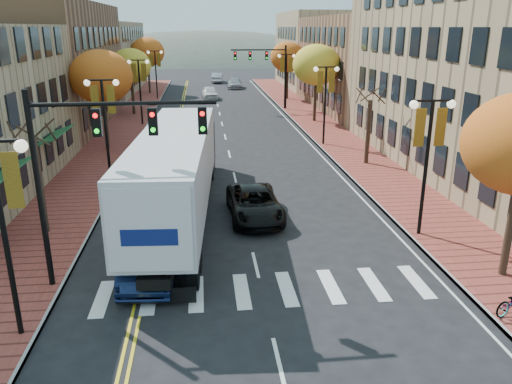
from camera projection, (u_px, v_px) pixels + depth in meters
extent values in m
plane|color=black|center=(269.00, 322.00, 15.75)|extent=(200.00, 200.00, 0.00)
cube|color=brown|center=(124.00, 128.00, 45.47)|extent=(4.00, 85.00, 0.15)
cube|color=brown|center=(318.00, 124.00, 47.32)|extent=(4.00, 85.00, 0.15)
cube|color=brown|center=(37.00, 65.00, 46.24)|extent=(12.00, 24.00, 11.00)
cube|color=#9E8966|center=(92.00, 58.00, 70.07)|extent=(12.00, 26.00, 9.50)
cube|color=brown|center=(384.00, 63.00, 55.70)|extent=(15.00, 24.00, 10.00)
cube|color=#9E8966|center=(334.00, 50.00, 76.31)|extent=(15.00, 20.00, 11.00)
cylinder|color=#382619|center=(40.00, 187.00, 21.67)|extent=(0.28, 0.28, 4.20)
cylinder|color=#382619|center=(105.00, 116.00, 36.65)|extent=(0.28, 0.28, 4.90)
ellipsoid|color=orange|center=(101.00, 77.00, 35.75)|extent=(4.48, 4.48, 3.81)
cylinder|color=#382619|center=(133.00, 92.00, 51.81)|extent=(0.28, 0.28, 4.55)
ellipsoid|color=yellow|center=(130.00, 66.00, 50.97)|extent=(4.16, 4.16, 3.54)
cylinder|color=#382619|center=(149.00, 74.00, 68.72)|extent=(0.28, 0.28, 5.04)
ellipsoid|color=orange|center=(147.00, 52.00, 67.79)|extent=(4.61, 4.61, 3.92)
cylinder|color=#382619|center=(512.00, 216.00, 17.80)|extent=(0.28, 0.28, 4.55)
cylinder|color=#382619|center=(368.00, 132.00, 32.95)|extent=(0.28, 0.28, 4.20)
cylinder|color=#382619|center=(315.00, 95.00, 47.94)|extent=(0.28, 0.28, 4.90)
ellipsoid|color=yellow|center=(316.00, 65.00, 47.04)|extent=(4.48, 4.48, 3.81)
cylinder|color=#382619|center=(287.00, 79.00, 63.06)|extent=(0.28, 0.28, 4.76)
ellipsoid|color=orange|center=(288.00, 57.00, 62.18)|extent=(4.35, 4.35, 3.70)
cylinder|color=black|center=(6.00, 246.00, 14.04)|extent=(0.16, 0.16, 6.00)
sphere|color=#FFF2CC|center=(21.00, 146.00, 13.22)|extent=(0.36, 0.36, 0.36)
cube|color=#C78D1A|center=(13.00, 181.00, 13.48)|extent=(0.45, 0.03, 1.60)
cylinder|color=black|center=(106.00, 132.00, 29.13)|extent=(0.16, 0.16, 6.00)
cylinder|color=black|center=(101.00, 80.00, 28.19)|extent=(1.60, 0.10, 0.10)
sphere|color=#FFF2CC|center=(87.00, 83.00, 28.15)|extent=(0.36, 0.36, 0.36)
sphere|color=#FFF2CC|center=(116.00, 83.00, 28.32)|extent=(0.36, 0.36, 0.36)
cube|color=#C78D1A|center=(95.00, 100.00, 28.49)|extent=(0.45, 0.03, 1.60)
cube|color=#C78D1A|center=(111.00, 99.00, 28.58)|extent=(0.45, 0.03, 1.60)
cylinder|color=black|center=(140.00, 93.00, 46.12)|extent=(0.16, 0.16, 6.00)
cylinder|color=black|center=(138.00, 60.00, 45.17)|extent=(1.60, 0.10, 0.10)
sphere|color=#FFF2CC|center=(129.00, 62.00, 45.14)|extent=(0.36, 0.36, 0.36)
sphere|color=#FFF2CC|center=(147.00, 62.00, 45.30)|extent=(0.36, 0.36, 0.36)
cube|color=#C78D1A|center=(134.00, 72.00, 45.47)|extent=(0.45, 0.03, 1.60)
cube|color=#C78D1A|center=(144.00, 72.00, 45.57)|extent=(0.45, 0.03, 1.60)
cylinder|color=black|center=(156.00, 76.00, 63.10)|extent=(0.16, 0.16, 6.00)
cylinder|color=black|center=(155.00, 51.00, 62.16)|extent=(1.60, 0.10, 0.10)
sphere|color=#FFF2CC|center=(148.00, 52.00, 62.12)|extent=(0.36, 0.36, 0.36)
sphere|color=#FFF2CC|center=(161.00, 52.00, 62.29)|extent=(0.36, 0.36, 0.36)
cube|color=#C78D1A|center=(152.00, 60.00, 62.46)|extent=(0.45, 0.03, 1.60)
cube|color=#C78D1A|center=(159.00, 60.00, 62.55)|extent=(0.45, 0.03, 1.60)
cylinder|color=black|center=(425.00, 171.00, 21.24)|extent=(0.16, 0.16, 6.00)
cylinder|color=black|center=(433.00, 101.00, 20.29)|extent=(1.60, 0.10, 0.10)
sphere|color=#FFF2CC|center=(414.00, 105.00, 20.26)|extent=(0.36, 0.36, 0.36)
sphere|color=#FFF2CC|center=(451.00, 104.00, 20.42)|extent=(0.36, 0.36, 0.36)
cube|color=#C78D1A|center=(420.00, 128.00, 20.59)|extent=(0.45, 0.03, 1.60)
cube|color=#C78D1A|center=(441.00, 127.00, 20.68)|extent=(0.45, 0.03, 1.60)
cylinder|color=black|center=(325.00, 107.00, 38.22)|extent=(0.16, 0.16, 6.00)
cylinder|color=black|center=(326.00, 67.00, 37.28)|extent=(1.60, 0.10, 0.10)
sphere|color=#FFF2CC|center=(316.00, 69.00, 37.24)|extent=(0.36, 0.36, 0.36)
sphere|color=#FFF2CC|center=(337.00, 69.00, 37.41)|extent=(0.36, 0.36, 0.36)
cube|color=#C78D1A|center=(320.00, 82.00, 37.58)|extent=(0.45, 0.03, 1.60)
cube|color=#C78D1A|center=(332.00, 82.00, 37.67)|extent=(0.45, 0.03, 1.60)
cylinder|color=black|center=(286.00, 83.00, 55.21)|extent=(0.16, 0.16, 6.00)
cylinder|color=black|center=(287.00, 54.00, 54.26)|extent=(1.60, 0.10, 0.10)
sphere|color=#FFF2CC|center=(279.00, 56.00, 54.23)|extent=(0.36, 0.36, 0.36)
sphere|color=#FFF2CC|center=(294.00, 56.00, 54.39)|extent=(0.36, 0.36, 0.36)
cube|color=#C78D1A|center=(282.00, 65.00, 54.56)|extent=(0.45, 0.03, 1.60)
cube|color=#C78D1A|center=(290.00, 65.00, 54.65)|extent=(0.45, 0.03, 1.60)
cylinder|color=black|center=(40.00, 195.00, 16.72)|extent=(0.20, 0.20, 7.00)
cylinder|color=black|center=(123.00, 104.00, 16.08)|extent=(6.00, 0.14, 0.14)
cube|color=black|center=(97.00, 123.00, 16.18)|extent=(0.30, 0.25, 0.90)
sphere|color=#FF0C0C|center=(95.00, 116.00, 15.97)|extent=(0.16, 0.16, 0.16)
cube|color=black|center=(153.00, 122.00, 16.36)|extent=(0.30, 0.25, 0.90)
sphere|color=#FF0C0C|center=(152.00, 115.00, 16.15)|extent=(0.16, 0.16, 0.16)
cube|color=black|center=(202.00, 121.00, 16.53)|extent=(0.30, 0.25, 0.90)
sphere|color=#FF0C0C|center=(202.00, 114.00, 16.32)|extent=(0.16, 0.16, 0.16)
cylinder|color=black|center=(285.00, 78.00, 55.04)|extent=(0.20, 0.20, 7.00)
cylinder|color=black|center=(258.00, 50.00, 53.79)|extent=(6.00, 0.14, 0.14)
cube|color=black|center=(267.00, 56.00, 54.07)|extent=(0.30, 0.25, 0.90)
sphere|color=#FF0C0C|center=(267.00, 53.00, 53.86)|extent=(0.16, 0.16, 0.16)
cube|color=black|center=(250.00, 56.00, 53.88)|extent=(0.30, 0.25, 0.90)
sphere|color=#FF0C0C|center=(250.00, 53.00, 53.67)|extent=(0.16, 0.16, 0.16)
cube|color=black|center=(235.00, 56.00, 53.72)|extent=(0.30, 0.25, 0.90)
sphere|color=#FF0C0C|center=(235.00, 53.00, 53.51)|extent=(0.16, 0.16, 0.16)
cube|color=black|center=(177.00, 208.00, 22.87)|extent=(2.05, 14.46, 0.39)
cube|color=silver|center=(175.00, 168.00, 22.26)|extent=(3.82, 14.57, 3.10)
cube|color=black|center=(192.00, 146.00, 31.00)|extent=(2.98, 3.50, 2.77)
cylinder|color=black|center=(127.00, 276.00, 17.48)|extent=(0.46, 1.13, 1.11)
cylinder|color=black|center=(193.00, 275.00, 17.57)|extent=(0.46, 1.13, 1.11)
cylinder|color=black|center=(134.00, 259.00, 18.74)|extent=(0.46, 1.13, 1.11)
cylinder|color=black|center=(196.00, 258.00, 18.83)|extent=(0.46, 1.13, 1.11)
cylinder|color=black|center=(172.00, 172.00, 30.09)|extent=(0.46, 1.13, 1.11)
cylinder|color=black|center=(210.00, 171.00, 30.19)|extent=(0.46, 1.13, 1.11)
cylinder|color=black|center=(176.00, 161.00, 32.41)|extent=(0.46, 1.13, 1.11)
cylinder|color=black|center=(212.00, 161.00, 32.50)|extent=(0.46, 1.13, 1.11)
imported|color=#0D1736|center=(154.00, 252.00, 18.59)|extent=(2.21, 5.36, 1.73)
imported|color=black|center=(255.00, 204.00, 24.12)|extent=(2.60, 5.33, 1.46)
imported|color=silver|center=(210.00, 93.00, 64.25)|extent=(2.16, 4.79, 1.60)
imported|color=#96969D|center=(235.00, 83.00, 75.50)|extent=(2.53, 5.33, 1.50)
imported|color=#B8B7C0|center=(218.00, 78.00, 83.13)|extent=(2.25, 4.96, 1.58)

